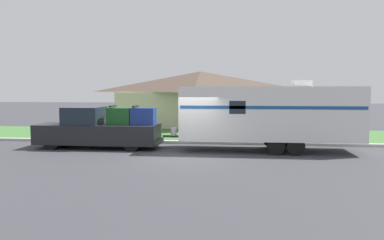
% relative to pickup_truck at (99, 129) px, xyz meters
% --- Properties ---
extents(ground_plane, '(120.00, 120.00, 0.00)m').
position_rel_pickup_truck_xyz_m(ground_plane, '(4.55, -1.89, -0.91)').
color(ground_plane, '#38383D').
extents(curb_strip, '(80.00, 0.30, 0.14)m').
position_rel_pickup_truck_xyz_m(curb_strip, '(4.55, 1.86, -0.84)').
color(curb_strip, '#ADADA8').
rests_on(curb_strip, ground_plane).
extents(lawn_strip, '(80.00, 7.00, 0.03)m').
position_rel_pickup_truck_xyz_m(lawn_strip, '(4.55, 5.51, -0.89)').
color(lawn_strip, '#3D6B33').
rests_on(lawn_strip, ground_plane).
extents(house_across_street, '(12.69, 8.04, 4.24)m').
position_rel_pickup_truck_xyz_m(house_across_street, '(3.81, 12.36, 1.29)').
color(house_across_street, beige).
rests_on(house_across_street, ground_plane).
extents(pickup_truck, '(6.01, 1.90, 2.07)m').
position_rel_pickup_truck_xyz_m(pickup_truck, '(0.00, 0.00, 0.00)').
color(pickup_truck, black).
rests_on(pickup_truck, ground_plane).
extents(travel_trailer, '(8.97, 2.43, 3.25)m').
position_rel_pickup_truck_xyz_m(travel_trailer, '(8.10, -0.00, 0.85)').
color(travel_trailer, black).
rests_on(travel_trailer, ground_plane).
extents(mailbox, '(0.48, 0.20, 1.34)m').
position_rel_pickup_truck_xyz_m(mailbox, '(8.19, 2.41, 0.12)').
color(mailbox, brown).
rests_on(mailbox, ground_plane).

